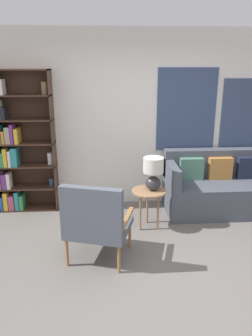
# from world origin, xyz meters

# --- Properties ---
(ground_plane) EXTENTS (14.00, 14.00, 0.00)m
(ground_plane) POSITION_xyz_m (0.00, 0.00, 0.00)
(ground_plane) COLOR #66605B
(wall_back) EXTENTS (6.40, 0.08, 2.70)m
(wall_back) POSITION_xyz_m (0.05, 2.03, 1.35)
(wall_back) COLOR silver
(wall_back) RESTS_ON ground_plane
(bookshelf) EXTENTS (0.90, 0.30, 2.12)m
(bookshelf) POSITION_xyz_m (-1.74, 1.85, 1.03)
(bookshelf) COLOR #422B1E
(bookshelf) RESTS_ON ground_plane
(armchair) EXTENTS (0.83, 0.81, 0.97)m
(armchair) POSITION_xyz_m (-0.54, 0.30, 0.53)
(armchair) COLOR olive
(armchair) RESTS_ON ground_plane
(couch) EXTENTS (1.69, 0.80, 0.92)m
(couch) POSITION_xyz_m (1.35, 1.61, 0.36)
(couch) COLOR #474C56
(couch) RESTS_ON ground_plane
(side_table) EXTENTS (0.47, 0.47, 0.55)m
(side_table) POSITION_xyz_m (0.17, 1.09, 0.48)
(side_table) COLOR #99704C
(side_table) RESTS_ON ground_plane
(table_lamp) EXTENTS (0.27, 0.27, 0.45)m
(table_lamp) POSITION_xyz_m (0.22, 1.11, 0.81)
(table_lamp) COLOR #2D2D33
(table_lamp) RESTS_ON side_table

